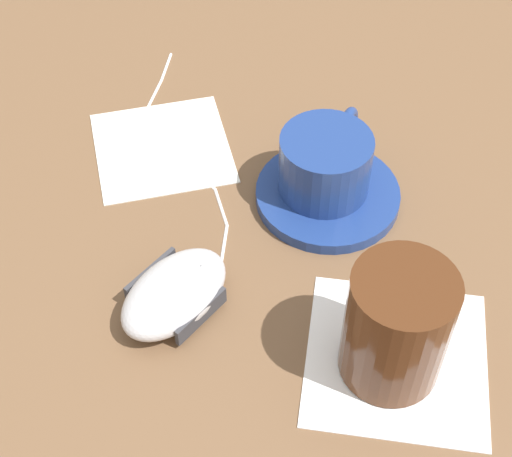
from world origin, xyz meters
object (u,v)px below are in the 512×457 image
at_px(computer_mouse, 175,293).
at_px(saucer, 328,195).
at_px(coffee_cup, 329,163).
at_px(drinking_glass, 397,327).

bearing_deg(computer_mouse, saucer, -38.88).
height_order(coffee_cup, computer_mouse, coffee_cup).
bearing_deg(drinking_glass, saucer, 20.21).
bearing_deg(saucer, coffee_cup, 12.36).
bearing_deg(saucer, drinking_glass, -159.79).
height_order(computer_mouse, drinking_glass, drinking_glass).
relative_size(saucer, computer_mouse, 1.10).
bearing_deg(coffee_cup, drinking_glass, -160.08).
relative_size(saucer, coffee_cup, 1.22).
relative_size(saucer, drinking_glass, 1.29).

